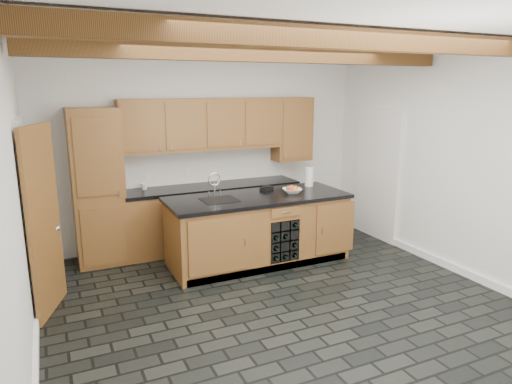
% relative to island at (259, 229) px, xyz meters
% --- Properties ---
extents(ground, '(5.00, 5.00, 0.00)m').
position_rel_island_xyz_m(ground, '(-0.31, -1.28, -0.46)').
color(ground, black).
rests_on(ground, ground).
extents(room_shell, '(5.01, 5.00, 5.00)m').
position_rel_island_xyz_m(room_shell, '(-0.39, -0.75, 1.06)').
color(room_shell, white).
rests_on(room_shell, ground).
extents(back_cabinetry, '(3.65, 0.62, 2.20)m').
position_rel_island_xyz_m(back_cabinetry, '(-0.68, 0.95, 0.52)').
color(back_cabinetry, brown).
rests_on(back_cabinetry, ground).
extents(island, '(2.48, 0.96, 0.93)m').
position_rel_island_xyz_m(island, '(0.00, 0.00, 0.00)').
color(island, brown).
rests_on(island, ground).
extents(faucet, '(0.45, 0.40, 0.34)m').
position_rel_island_xyz_m(faucet, '(-0.56, 0.05, 0.50)').
color(faucet, black).
rests_on(faucet, island).
extents(kitchen_scale, '(0.22, 0.17, 0.06)m').
position_rel_island_xyz_m(kitchen_scale, '(0.26, 0.29, 0.49)').
color(kitchen_scale, black).
rests_on(kitchen_scale, island).
extents(fruit_bowl, '(0.32, 0.32, 0.06)m').
position_rel_island_xyz_m(fruit_bowl, '(0.49, -0.03, 0.50)').
color(fruit_bowl, silver).
rests_on(fruit_bowl, island).
extents(fruit_cluster, '(0.16, 0.17, 0.07)m').
position_rel_island_xyz_m(fruit_cluster, '(0.49, -0.03, 0.53)').
color(fruit_cluster, red).
rests_on(fruit_cluster, fruit_bowl).
extents(paper_towel, '(0.12, 0.12, 0.28)m').
position_rel_island_xyz_m(paper_towel, '(0.94, 0.26, 0.60)').
color(paper_towel, white).
rests_on(paper_towel, island).
extents(mug, '(0.11, 0.11, 0.10)m').
position_rel_island_xyz_m(mug, '(-1.32, 1.03, 0.51)').
color(mug, white).
rests_on(mug, back_cabinetry).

